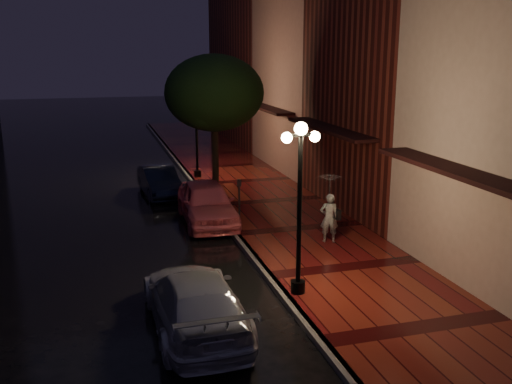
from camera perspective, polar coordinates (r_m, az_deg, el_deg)
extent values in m
plane|color=black|center=(19.07, -1.99, -4.61)|extent=(120.00, 120.00, 0.00)
cube|color=#490D0E|center=(19.69, 4.38, -3.81)|extent=(4.50, 60.00, 0.15)
cube|color=#595451|center=(19.05, -1.99, -4.39)|extent=(0.25, 60.00, 0.15)
cube|color=#511914|center=(22.60, 14.45, 12.11)|extent=(5.00, 8.00, 11.00)
cube|color=#8C5951|center=(29.82, 6.47, 10.92)|extent=(5.00, 8.00, 9.00)
cube|color=#511914|center=(39.23, 0.80, 12.48)|extent=(5.00, 12.00, 10.00)
cylinder|color=black|center=(13.96, 4.35, -2.44)|extent=(0.12, 0.12, 4.00)
cylinder|color=black|center=(14.60, 4.21, -9.42)|extent=(0.36, 0.36, 0.30)
cube|color=black|center=(13.53, 4.51, 5.70)|extent=(0.70, 0.08, 0.08)
sphere|color=#FFDC99|center=(13.51, 4.52, 6.33)|extent=(0.32, 0.32, 0.32)
sphere|color=#FFDC99|center=(13.42, 3.10, 5.44)|extent=(0.26, 0.26, 0.26)
sphere|color=#FFDC99|center=(13.66, 5.89, 5.54)|extent=(0.26, 0.26, 0.26)
cylinder|color=black|center=(27.24, -5.96, 5.66)|extent=(0.12, 0.12, 4.00)
cylinder|color=black|center=(27.57, -5.86, 1.85)|extent=(0.36, 0.36, 0.30)
cube|color=black|center=(27.02, -6.07, 9.86)|extent=(0.70, 0.08, 0.08)
sphere|color=#FFDC99|center=(27.01, -6.07, 10.18)|extent=(0.32, 0.32, 0.32)
sphere|color=#FFDC99|center=(26.96, -6.81, 9.72)|extent=(0.26, 0.26, 0.26)
sphere|color=#FFDC99|center=(27.08, -5.32, 9.78)|extent=(0.26, 0.26, 0.26)
cylinder|color=black|center=(24.44, -4.10, 3.78)|extent=(0.28, 0.28, 3.20)
ellipsoid|color=black|center=(24.11, -4.21, 9.87)|extent=(4.16, 4.16, 3.20)
sphere|color=black|center=(24.90, -2.88, 8.64)|extent=(1.80, 1.80, 1.80)
sphere|color=black|center=(23.35, -5.28, 8.48)|extent=(1.80, 1.80, 1.80)
imported|color=#DC5A66|center=(20.53, -4.95, -1.07)|extent=(1.92, 4.51, 1.52)
imported|color=black|center=(24.66, -9.63, 1.05)|extent=(1.66, 3.92, 1.26)
imported|color=#ADAEB5|center=(12.94, -6.13, -10.79)|extent=(1.99, 4.76, 1.37)
imported|color=white|center=(18.14, 7.33, -2.58)|extent=(0.66, 0.54, 1.58)
imported|color=silver|center=(17.88, 7.43, 0.50)|extent=(0.92, 0.94, 0.84)
cylinder|color=black|center=(18.04, 7.36, -1.46)|extent=(0.02, 0.02, 1.27)
cube|color=black|center=(18.17, 8.16, -2.24)|extent=(0.13, 0.30, 0.32)
cylinder|color=black|center=(20.44, -1.69, -1.06)|extent=(0.07, 0.07, 1.24)
cube|color=black|center=(20.26, -1.70, 0.94)|extent=(0.14, 0.11, 0.25)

